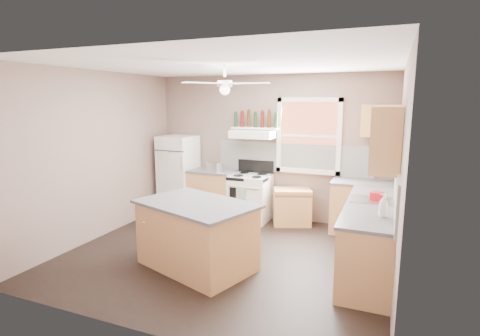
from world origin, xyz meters
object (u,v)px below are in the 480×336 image
at_px(island, 197,236).
at_px(cart, 292,207).
at_px(refrigerator, 179,174).
at_px(stove, 250,198).
at_px(toaster, 214,167).

bearing_deg(island, cart, 90.31).
distance_m(refrigerator, stove, 1.57).
xyz_separation_m(toaster, island, (0.75, -2.07, -0.56)).
bearing_deg(island, refrigerator, 145.26).
bearing_deg(toaster, stove, 24.71).
xyz_separation_m(stove, island, (0.05, -2.17, 0.00)).
relative_size(toaster, stove, 0.33).
distance_m(stove, island, 2.17).
relative_size(cart, island, 0.45).
relative_size(stove, island, 0.59).
bearing_deg(island, toaster, 128.69).
distance_m(stove, cart, 0.80).
xyz_separation_m(stove, cart, (0.79, 0.04, -0.10)).
xyz_separation_m(refrigerator, island, (1.59, -2.16, -0.34)).
height_order(stove, island, same).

